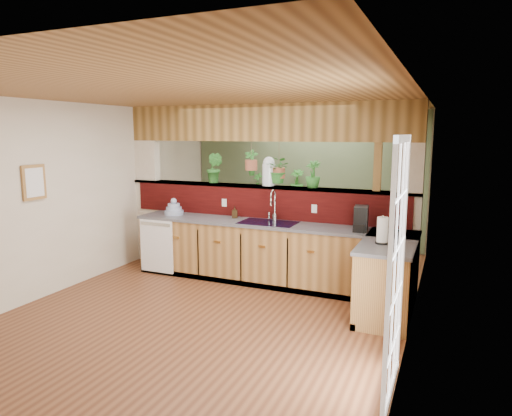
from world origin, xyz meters
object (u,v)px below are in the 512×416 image
at_px(dish_stack, 174,209).
at_px(coffee_maker, 361,220).
at_px(glass_jar, 269,171).
at_px(shelving_console, 276,219).
at_px(faucet, 273,204).
at_px(paper_towel, 382,231).
at_px(soap_dispenser, 235,212).

xyz_separation_m(dish_stack, coffee_maker, (2.94, -0.06, 0.07)).
distance_m(dish_stack, coffee_maker, 2.94).
bearing_deg(glass_jar, coffee_maker, -15.88).
height_order(glass_jar, shelving_console, glass_jar).
distance_m(faucet, paper_towel, 1.85).
height_order(coffee_maker, paper_towel, paper_towel).
bearing_deg(shelving_console, coffee_maker, -69.54).
bearing_deg(faucet, dish_stack, -175.31).
xyz_separation_m(faucet, paper_towel, (1.67, -0.80, -0.10)).
bearing_deg(shelving_console, glass_jar, -93.75).
xyz_separation_m(paper_towel, glass_jar, (-1.83, 1.02, 0.55)).
height_order(faucet, dish_stack, faucet).
bearing_deg(faucet, shelving_console, 109.83).
bearing_deg(faucet, paper_towel, -25.77).
bearing_deg(shelving_console, faucet, -91.49).
height_order(dish_stack, shelving_console, dish_stack).
height_order(dish_stack, soap_dispenser, dish_stack).
relative_size(glass_jar, shelving_console, 0.28).
height_order(coffee_maker, shelving_console, coffee_maker).
bearing_deg(coffee_maker, soap_dispenser, 167.93).
xyz_separation_m(soap_dispenser, glass_jar, (0.46, 0.24, 0.62)).
relative_size(faucet, paper_towel, 1.40).
xyz_separation_m(glass_jar, shelving_console, (-0.60, 1.90, -1.11)).
relative_size(soap_dispenser, glass_jar, 0.42).
height_order(dish_stack, paper_towel, paper_towel).
relative_size(dish_stack, soap_dispenser, 1.67).
height_order(soap_dispenser, shelving_console, soap_dispenser).
height_order(paper_towel, shelving_console, paper_towel).
height_order(coffee_maker, glass_jar, glass_jar).
xyz_separation_m(dish_stack, glass_jar, (1.47, 0.35, 0.63)).
bearing_deg(soap_dispenser, glass_jar, 27.44).
bearing_deg(dish_stack, faucet, 4.69).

